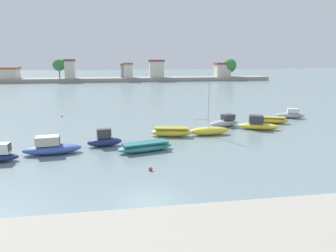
{
  "coord_description": "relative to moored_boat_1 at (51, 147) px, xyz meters",
  "views": [
    {
      "loc": [
        -1.43,
        -17.75,
        8.92
      ],
      "look_at": [
        4.07,
        17.09,
        0.9
      ],
      "focal_mm": 32.75,
      "sensor_mm": 36.0,
      "label": 1
    }
  ],
  "objects": [
    {
      "name": "moored_boat_7",
      "position": [
        23.42,
        6.34,
        -0.01
      ],
      "size": [
        5.17,
        3.25,
        1.76
      ],
      "rotation": [
        0.0,
        0.0,
        -0.37
      ],
      "color": "yellow",
      "rests_on": "ground"
    },
    {
      "name": "moored_boat_9",
      "position": [
        31.41,
        12.43,
        -0.14
      ],
      "size": [
        4.24,
        2.68,
        1.43
      ],
      "rotation": [
        0.0,
        0.0,
        -0.36
      ],
      "color": "#9E9EA3",
      "rests_on": "ground"
    },
    {
      "name": "distant_shoreline",
      "position": [
        10.05,
        85.49,
        1.58
      ],
      "size": [
        109.41,
        8.27,
        8.2
      ],
      "color": "gray",
      "rests_on": "ground"
    },
    {
      "name": "mooring_buoy_1",
      "position": [
        8.7,
        -5.76,
        -0.48
      ],
      "size": [
        0.32,
        0.32,
        0.32
      ],
      "primitive_type": "sphere",
      "color": "red",
      "rests_on": "ground"
    },
    {
      "name": "moored_boat_6",
      "position": [
        19.84,
        8.5,
        -0.05
      ],
      "size": [
        4.4,
        2.48,
        1.58
      ],
      "rotation": [
        0.0,
        0.0,
        0.25
      ],
      "color": "#9E9EA3",
      "rests_on": "ground"
    },
    {
      "name": "ground_plane",
      "position": [
        7.91,
        -11.02,
        -0.64
      ],
      "size": [
        400.0,
        400.0,
        0.0
      ],
      "primitive_type": "plane",
      "color": "slate"
    },
    {
      "name": "moored_boat_1",
      "position": [
        0.0,
        0.0,
        0.0
      ],
      "size": [
        5.42,
        2.31,
        1.73
      ],
      "rotation": [
        0.0,
        0.0,
        0.11
      ],
      "color": "#3856A8",
      "rests_on": "ground"
    },
    {
      "name": "moored_boat_3",
      "position": [
        8.73,
        -0.52,
        -0.21
      ],
      "size": [
        5.66,
        2.82,
        0.9
      ],
      "rotation": [
        0.0,
        0.0,
        0.24
      ],
      "color": "teal",
      "rests_on": "ground"
    },
    {
      "name": "moored_boat_5",
      "position": [
        16.58,
        4.59,
        -0.12
      ],
      "size": [
        4.76,
        1.52,
        6.15
      ],
      "rotation": [
        0.0,
        0.0,
        0.03
      ],
      "color": "yellow",
      "rests_on": "ground"
    },
    {
      "name": "moored_boat_8",
      "position": [
        26.99,
        9.53,
        -0.22
      ],
      "size": [
        4.42,
        2.8,
        0.87
      ],
      "rotation": [
        0.0,
        0.0,
        -0.34
      ],
      "color": "yellow",
      "rests_on": "ground"
    },
    {
      "name": "moored_boat_2",
      "position": [
        4.79,
        1.8,
        -0.01
      ],
      "size": [
        3.59,
        1.66,
        1.82
      ],
      "rotation": [
        0.0,
        0.0,
        0.13
      ],
      "color": "navy",
      "rests_on": "ground"
    },
    {
      "name": "moored_boat_4",
      "position": [
        12.16,
        4.68,
        -0.14
      ],
      "size": [
        4.96,
        2.44,
        1.05
      ],
      "rotation": [
        0.0,
        0.0,
        -0.2
      ],
      "color": "yellow",
      "rests_on": "ground"
    },
    {
      "name": "mooring_buoy_0",
      "position": [
        -2.3,
        18.62,
        -0.45
      ],
      "size": [
        0.38,
        0.38,
        0.38
      ],
      "primitive_type": "sphere",
      "color": "white",
      "rests_on": "ground"
    }
  ]
}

